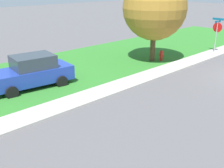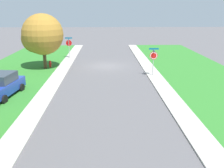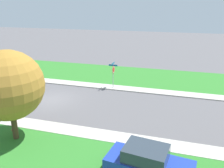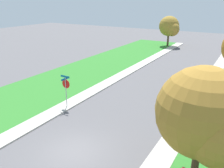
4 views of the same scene
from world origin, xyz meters
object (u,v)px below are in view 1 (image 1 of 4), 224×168
(stop_sign_near_corner, at_px, (217,29))
(fire_hydrant, at_px, (161,56))
(car_blue_kerbside_mid, at_px, (31,72))
(tree_sidewalk_far, at_px, (153,10))

(stop_sign_near_corner, height_order, fire_hydrant, stop_sign_near_corner)
(car_blue_kerbside_mid, height_order, fire_hydrant, car_blue_kerbside_mid)
(tree_sidewalk_far, bearing_deg, fire_hydrant, -154.83)
(fire_hydrant, bearing_deg, stop_sign_near_corner, -105.41)
(car_blue_kerbside_mid, bearing_deg, fire_hydrant, -100.06)
(stop_sign_near_corner, height_order, tree_sidewalk_far, tree_sidewalk_far)
(stop_sign_near_corner, relative_size, car_blue_kerbside_mid, 0.62)
(car_blue_kerbside_mid, bearing_deg, stop_sign_near_corner, -102.00)
(tree_sidewalk_far, bearing_deg, car_blue_kerbside_mid, 83.86)
(stop_sign_near_corner, xyz_separation_m, tree_sidewalk_far, (2.10, 5.48, 1.69))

